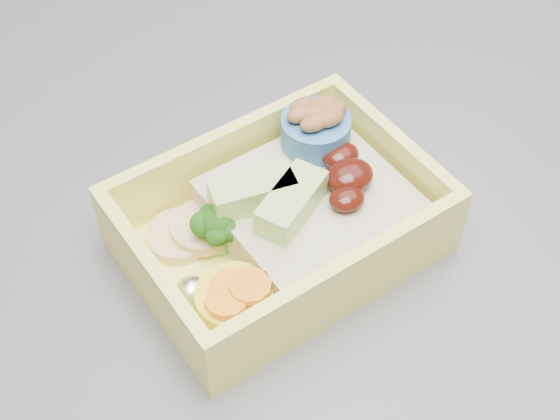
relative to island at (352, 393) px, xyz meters
name	(u,v)px	position (x,y,z in m)	size (l,w,h in m)	color
island	(352,393)	(0.00, 0.00, 0.00)	(1.24, 0.84, 0.92)	brown
bento_box	(286,216)	(-0.13, -0.08, 0.48)	(0.19, 0.15, 0.06)	#FEF668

